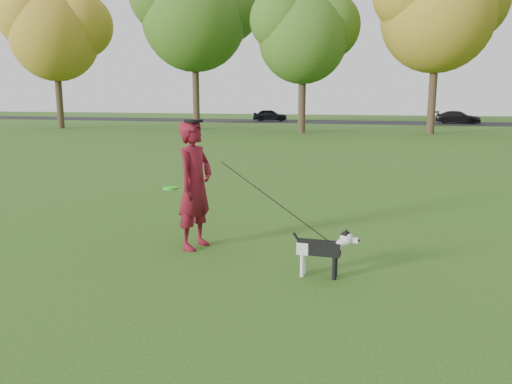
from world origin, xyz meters
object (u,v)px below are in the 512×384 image
(car_right, at_px, (458,117))
(man, at_px, (195,185))
(car_left, at_px, (270,115))
(dog, at_px, (324,247))

(car_right, bearing_deg, man, 177.90)
(man, relative_size, car_left, 0.59)
(car_left, bearing_deg, man, -176.00)
(car_left, relative_size, car_right, 0.88)
(man, distance_m, car_right, 40.63)
(dog, xyz_separation_m, car_right, (5.52, 40.65, 0.16))
(dog, relative_size, car_left, 0.26)
(man, bearing_deg, car_right, 1.12)
(dog, height_order, car_left, car_left)
(car_right, bearing_deg, car_left, 98.68)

